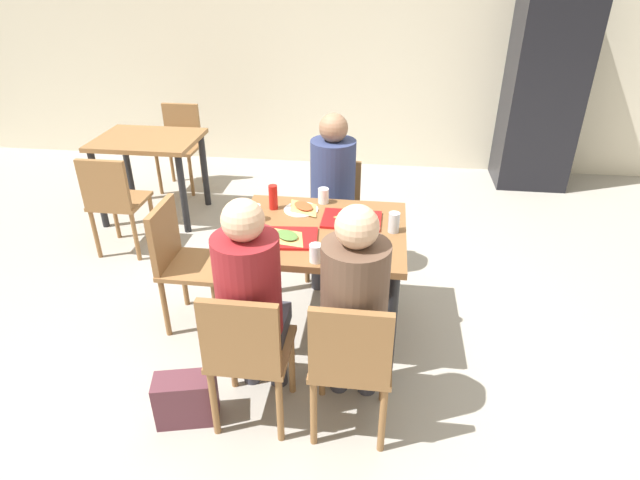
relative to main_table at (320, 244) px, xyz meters
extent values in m
cube|color=#9E998E|center=(0.00, 0.00, -0.67)|extent=(10.00, 10.00, 0.02)
cube|color=beige|center=(0.00, 3.20, 0.74)|extent=(10.00, 0.10, 2.80)
cube|color=brown|center=(0.00, 0.00, 0.09)|extent=(1.02, 0.87, 0.04)
cylinder|color=black|center=(-0.45, -0.38, -0.30)|extent=(0.06, 0.06, 0.72)
cylinder|color=black|center=(0.45, -0.38, -0.30)|extent=(0.06, 0.06, 0.72)
cylinder|color=black|center=(-0.45, 0.38, -0.30)|extent=(0.06, 0.06, 0.72)
cylinder|color=black|center=(0.45, 0.38, -0.30)|extent=(0.06, 0.06, 0.72)
cube|color=olive|center=(-0.26, -0.74, -0.22)|extent=(0.40, 0.40, 0.03)
cube|color=olive|center=(-0.26, -0.92, 0.00)|extent=(0.38, 0.04, 0.40)
cylinder|color=olive|center=(-0.43, -0.57, -0.44)|extent=(0.04, 0.04, 0.42)
cylinder|color=olive|center=(-0.09, -0.57, -0.44)|extent=(0.04, 0.04, 0.42)
cylinder|color=olive|center=(-0.43, -0.91, -0.44)|extent=(0.04, 0.04, 0.42)
cylinder|color=olive|center=(-0.09, -0.91, -0.44)|extent=(0.04, 0.04, 0.42)
cube|color=olive|center=(0.26, -0.74, -0.22)|extent=(0.40, 0.40, 0.03)
cube|color=olive|center=(0.26, -0.92, 0.00)|extent=(0.38, 0.04, 0.40)
cylinder|color=olive|center=(0.09, -0.57, -0.44)|extent=(0.04, 0.04, 0.42)
cylinder|color=olive|center=(0.43, -0.57, -0.44)|extent=(0.04, 0.04, 0.42)
cylinder|color=olive|center=(0.09, -0.91, -0.44)|extent=(0.04, 0.04, 0.42)
cylinder|color=olive|center=(0.43, -0.91, -0.44)|extent=(0.04, 0.04, 0.42)
cube|color=olive|center=(0.00, 0.74, -0.22)|extent=(0.40, 0.40, 0.03)
cube|color=olive|center=(0.00, 0.92, 0.00)|extent=(0.38, 0.04, 0.40)
cylinder|color=olive|center=(0.17, 0.57, -0.44)|extent=(0.04, 0.04, 0.42)
cylinder|color=olive|center=(-0.17, 0.57, -0.44)|extent=(0.04, 0.04, 0.42)
cylinder|color=olive|center=(0.17, 0.91, -0.44)|extent=(0.04, 0.04, 0.42)
cylinder|color=olive|center=(-0.17, 0.91, -0.44)|extent=(0.04, 0.04, 0.42)
cube|color=olive|center=(-0.81, 0.00, -0.22)|extent=(0.40, 0.40, 0.03)
cube|color=olive|center=(-0.99, 0.00, 0.00)|extent=(0.04, 0.38, 0.40)
cylinder|color=olive|center=(-0.64, 0.17, -0.44)|extent=(0.04, 0.04, 0.42)
cylinder|color=olive|center=(-0.64, -0.17, -0.44)|extent=(0.04, 0.04, 0.42)
cylinder|color=olive|center=(-0.98, 0.17, -0.44)|extent=(0.04, 0.04, 0.42)
cylinder|color=olive|center=(-0.98, -0.17, -0.44)|extent=(0.04, 0.04, 0.42)
cylinder|color=#383842|center=(-0.34, -0.51, -0.43)|extent=(0.10, 0.10, 0.45)
cylinder|color=#383842|center=(-0.18, -0.51, -0.43)|extent=(0.10, 0.10, 0.45)
cube|color=#383842|center=(-0.26, -0.61, -0.15)|extent=(0.32, 0.28, 0.10)
cylinder|color=maroon|center=(-0.26, -0.72, 0.16)|extent=(0.32, 0.32, 0.52)
sphere|color=#DBAD89|center=(-0.26, -0.72, 0.51)|extent=(0.20, 0.20, 0.20)
cylinder|color=#383842|center=(0.18, -0.51, -0.43)|extent=(0.10, 0.10, 0.45)
cylinder|color=#383842|center=(0.34, -0.51, -0.43)|extent=(0.10, 0.10, 0.45)
cube|color=#383842|center=(0.26, -0.61, -0.15)|extent=(0.32, 0.28, 0.10)
cylinder|color=brown|center=(0.26, -0.72, 0.16)|extent=(0.32, 0.32, 0.52)
sphere|color=#DBAD89|center=(0.26, -0.72, 0.51)|extent=(0.20, 0.20, 0.20)
cylinder|color=#383842|center=(0.08, 0.51, -0.43)|extent=(0.10, 0.10, 0.45)
cylinder|color=#383842|center=(-0.08, 0.51, -0.43)|extent=(0.10, 0.10, 0.45)
cube|color=#383842|center=(0.00, 0.61, -0.15)|extent=(0.32, 0.28, 0.10)
cylinder|color=navy|center=(0.00, 0.72, 0.16)|extent=(0.32, 0.32, 0.52)
sphere|color=#8C664C|center=(0.00, 0.72, 0.51)|extent=(0.20, 0.20, 0.20)
cube|color=#B21414|center=(-0.18, -0.15, 0.11)|extent=(0.38, 0.29, 0.02)
cube|color=#B21414|center=(0.18, 0.13, 0.11)|extent=(0.36, 0.27, 0.02)
cylinder|color=white|center=(-0.15, 0.24, 0.11)|extent=(0.22, 0.22, 0.01)
cylinder|color=white|center=(0.15, -0.24, 0.11)|extent=(0.22, 0.22, 0.01)
pyramid|color=tan|center=(-0.17, -0.16, 0.13)|extent=(0.26, 0.26, 0.01)
ellipsoid|color=#4C7233|center=(-0.17, -0.16, 0.14)|extent=(0.18, 0.18, 0.01)
pyramid|color=#C68C47|center=(0.19, 0.15, 0.13)|extent=(0.19, 0.14, 0.01)
ellipsoid|color=#B74723|center=(0.19, 0.15, 0.14)|extent=(0.13, 0.10, 0.01)
pyramid|color=tan|center=(-0.14, 0.26, 0.12)|extent=(0.25, 0.26, 0.01)
ellipsoid|color=#B74723|center=(-0.14, 0.26, 0.13)|extent=(0.18, 0.18, 0.01)
pyramid|color=#C68C47|center=(0.17, -0.25, 0.12)|extent=(0.24, 0.19, 0.01)
ellipsoid|color=#4C7233|center=(0.17, -0.25, 0.13)|extent=(0.17, 0.13, 0.01)
cylinder|color=white|center=(-0.03, 0.37, 0.16)|extent=(0.07, 0.07, 0.10)
cylinder|color=white|center=(0.03, -0.37, 0.16)|extent=(0.07, 0.07, 0.10)
cylinder|color=white|center=(-0.41, 0.07, 0.16)|extent=(0.07, 0.07, 0.10)
cylinder|color=#B7BCC6|center=(0.43, 0.02, 0.17)|extent=(0.07, 0.07, 0.12)
cylinder|color=red|center=(-0.33, 0.24, 0.19)|extent=(0.06, 0.06, 0.16)
sphere|color=silver|center=(-0.43, -0.02, 0.16)|extent=(0.10, 0.10, 0.10)
cube|color=#592D38|center=(-0.61, -0.84, -0.52)|extent=(0.35, 0.23, 0.28)
cube|color=black|center=(1.90, 2.85, 0.29)|extent=(0.70, 0.60, 1.90)
cube|color=olive|center=(-1.75, 1.53, 0.09)|extent=(0.90, 0.70, 0.04)
cylinder|color=black|center=(-2.14, 1.24, -0.30)|extent=(0.06, 0.06, 0.72)
cylinder|color=black|center=(-1.36, 1.24, -0.30)|extent=(0.06, 0.06, 0.72)
cylinder|color=black|center=(-2.14, 1.82, -0.30)|extent=(0.06, 0.06, 0.72)
cylinder|color=black|center=(-1.36, 1.82, -0.30)|extent=(0.06, 0.06, 0.72)
cube|color=olive|center=(-1.75, 0.88, -0.22)|extent=(0.40, 0.40, 0.03)
cube|color=olive|center=(-1.75, 0.70, 0.00)|extent=(0.38, 0.04, 0.40)
cylinder|color=olive|center=(-1.92, 1.05, -0.44)|extent=(0.04, 0.04, 0.42)
cylinder|color=olive|center=(-1.58, 1.05, -0.44)|extent=(0.04, 0.04, 0.42)
cylinder|color=olive|center=(-1.92, 0.71, -0.44)|extent=(0.04, 0.04, 0.42)
cylinder|color=olive|center=(-1.58, 0.71, -0.44)|extent=(0.04, 0.04, 0.42)
cube|color=olive|center=(-1.75, 2.18, -0.22)|extent=(0.40, 0.40, 0.03)
cube|color=olive|center=(-1.75, 2.36, 0.00)|extent=(0.38, 0.04, 0.40)
cylinder|color=olive|center=(-1.58, 2.01, -0.44)|extent=(0.04, 0.04, 0.42)
cylinder|color=olive|center=(-1.92, 2.01, -0.44)|extent=(0.04, 0.04, 0.42)
cylinder|color=olive|center=(-1.58, 2.35, -0.44)|extent=(0.04, 0.04, 0.42)
cylinder|color=olive|center=(-1.92, 2.35, -0.44)|extent=(0.04, 0.04, 0.42)
camera|label=1|loc=(0.35, -2.74, 1.56)|focal=29.36mm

